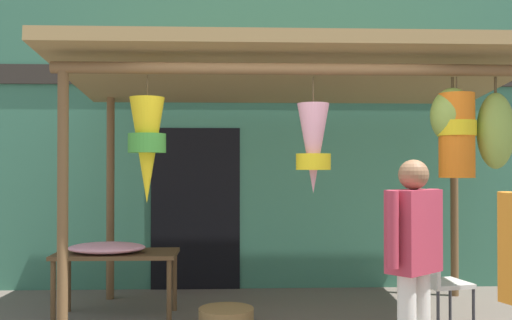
{
  "coord_description": "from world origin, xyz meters",
  "views": [
    {
      "loc": [
        -0.43,
        -4.72,
        1.51
      ],
      "look_at": [
        -0.18,
        1.33,
        1.59
      ],
      "focal_mm": 40.7,
      "sensor_mm": 36.0,
      "label": 1
    }
  ],
  "objects_px": {
    "folding_chair": "(437,277)",
    "wicker_basket_by_table": "(226,318)",
    "flower_heap_on_table": "(108,248)",
    "vendor_in_orange": "(414,252)",
    "display_table": "(117,259)"
  },
  "relations": [
    {
      "from": "folding_chair",
      "to": "flower_heap_on_table",
      "type": "bearing_deg",
      "value": 169.65
    },
    {
      "from": "flower_heap_on_table",
      "to": "folding_chair",
      "type": "xyz_separation_m",
      "value": [
        3.11,
        -0.57,
        -0.21
      ]
    },
    {
      "from": "folding_chair",
      "to": "vendor_in_orange",
      "type": "bearing_deg",
      "value": -116.12
    },
    {
      "from": "flower_heap_on_table",
      "to": "wicker_basket_by_table",
      "type": "xyz_separation_m",
      "value": [
        1.18,
        -0.35,
        -0.62
      ]
    },
    {
      "from": "folding_chair",
      "to": "wicker_basket_by_table",
      "type": "bearing_deg",
      "value": 173.48
    },
    {
      "from": "folding_chair",
      "to": "wicker_basket_by_table",
      "type": "xyz_separation_m",
      "value": [
        -1.93,
        0.22,
        -0.41
      ]
    },
    {
      "from": "display_table",
      "to": "wicker_basket_by_table",
      "type": "bearing_deg",
      "value": -20.94
    },
    {
      "from": "folding_chair",
      "to": "vendor_in_orange",
      "type": "height_order",
      "value": "vendor_in_orange"
    },
    {
      "from": "vendor_in_orange",
      "to": "display_table",
      "type": "bearing_deg",
      "value": 142.48
    },
    {
      "from": "display_table",
      "to": "folding_chair",
      "type": "xyz_separation_m",
      "value": [
        3.04,
        -0.64,
        -0.08
      ]
    },
    {
      "from": "display_table",
      "to": "flower_heap_on_table",
      "type": "height_order",
      "value": "flower_heap_on_table"
    },
    {
      "from": "wicker_basket_by_table",
      "to": "display_table",
      "type": "bearing_deg",
      "value": 159.06
    },
    {
      "from": "folding_chair",
      "to": "wicker_basket_by_table",
      "type": "relative_size",
      "value": 1.62
    },
    {
      "from": "vendor_in_orange",
      "to": "flower_heap_on_table",
      "type": "bearing_deg",
      "value": 144.39
    },
    {
      "from": "flower_heap_on_table",
      "to": "vendor_in_orange",
      "type": "height_order",
      "value": "vendor_in_orange"
    }
  ]
}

